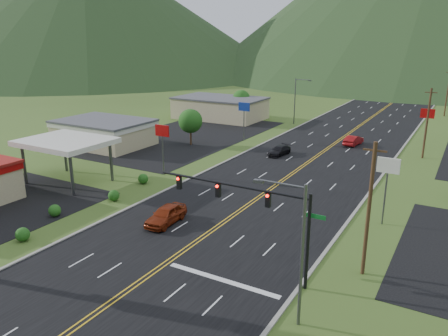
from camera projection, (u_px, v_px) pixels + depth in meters
The scene contains 19 objects.
traffic_signal at pixel (255, 206), 30.75m from camera, with size 13.10×0.43×7.00m.
streetlight_east at pixel (297, 246), 25.24m from camera, with size 3.28×0.25×9.00m.
streetlight_west at pixel (296, 98), 85.95m from camera, with size 3.28×0.25×9.00m.
gas_canopy at pixel (66, 143), 51.11m from camera, with size 10.00×8.00×5.30m.
building_west_mid at pixel (104, 131), 69.91m from camera, with size 14.40×10.40×4.10m.
building_west_far at pixel (220, 108), 92.91m from camera, with size 18.40×11.40×4.50m.
pole_sign_west_a at pixel (162, 136), 53.88m from camera, with size 2.00×0.18×6.40m.
pole_sign_west_b at pixel (244, 111), 72.15m from camera, with size 2.00×0.18×6.40m.
pole_sign_east_a at pixel (388, 172), 39.35m from camera, with size 2.00×0.18×6.40m.
pole_sign_east_b at pixel (427, 118), 65.92m from camera, with size 2.00×0.18×6.40m.
tree_west_a at pixel (190, 121), 69.53m from camera, with size 3.84×3.84×5.82m.
tree_west_b at pixel (241, 99), 94.34m from camera, with size 3.84×3.84×5.82m.
utility_pole_a at pixel (369, 209), 30.79m from camera, with size 1.60×0.28×10.00m.
utility_pole_b at pixel (427, 123), 61.51m from camera, with size 1.60×0.28×10.00m.
utility_pole_c at pixel (447, 93), 94.72m from camera, with size 1.60×0.28×10.00m.
mountain_nw at pixel (88, 8), 209.18m from camera, with size 190.00×190.00×60.00m, color #1E2F15.
car_red_near at pixel (166, 215), 40.64m from camera, with size 2.01×4.98×1.70m, color maroon.
car_dark_mid at pixel (279, 151), 64.21m from camera, with size 1.87×4.61×1.34m, color black.
car_red_far at pixel (353, 140), 70.15m from camera, with size 1.66×4.77×1.57m, color maroon.
Camera 1 is at (18.88, -11.94, 16.79)m, focal length 35.00 mm.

